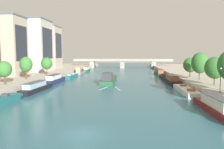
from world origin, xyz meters
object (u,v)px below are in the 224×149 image
object	(u,v)px
moored_boat_left_end	(72,76)
moored_boat_right_end	(163,77)
moored_boat_left_midway	(36,87)
lamppost_right_bank	(221,79)
barge_midriver	(109,79)
tree_right_second	(190,65)
moored_boat_right_downstream	(159,72)
tree_left_nearest	(26,64)
tree_left_midway	(47,63)
moored_boat_left_near	(80,72)
moored_boat_left_gap_after	(55,80)
tree_right_far	(215,68)
moored_boat_right_gap_after	(215,106)
bridge_far	(122,62)
tree_right_distant	(200,63)
moored_boat_right_second	(171,80)
moored_boat_left_far	(87,70)
moored_boat_right_midway	(186,90)
tree_left_distant	(4,69)

from	to	relation	value
moored_boat_left_end	moored_boat_right_end	bearing A→B (deg)	0.81
moored_boat_left_midway	lamppost_right_bank	distance (m)	39.82
barge_midriver	moored_boat_right_end	bearing A→B (deg)	30.60
moored_boat_left_midway	tree_right_second	size ratio (longest dim) A/B	2.34
moored_boat_left_midway	moored_boat_right_downstream	world-z (taller)	moored_boat_right_downstream
tree_left_nearest	lamppost_right_bank	xyz separation A→B (m)	(45.08, -17.27, -1.64)
barge_midriver	moored_boat_left_midway	distance (m)	25.28
tree_left_midway	lamppost_right_bank	bearing A→B (deg)	-33.97
moored_boat_left_near	tree_right_second	world-z (taller)	tree_right_second
tree_left_nearest	moored_boat_left_end	bearing A→B (deg)	73.96
moored_boat_right_downstream	tree_left_nearest	xyz separation A→B (m)	(-41.55, -36.94, 5.00)
tree_left_nearest	moored_boat_right_downstream	bearing A→B (deg)	41.64
moored_boat_left_gap_after	tree_right_far	xyz separation A→B (m)	(42.28, -13.81, 4.74)
moored_boat_left_midway	moored_boat_left_end	distance (m)	30.84
moored_boat_left_end	lamppost_right_bank	world-z (taller)	lamppost_right_bank
moored_boat_right_gap_after	bridge_far	size ratio (longest dim) A/B	0.22
moored_boat_right_gap_after	moored_boat_right_downstream	distance (m)	60.76
moored_boat_right_end	tree_right_second	size ratio (longest dim) A/B	1.87
tree_left_midway	bridge_far	bearing A→B (deg)	71.19
moored_boat_left_midway	tree_right_second	distance (m)	45.60
lamppost_right_bank	moored_boat_left_near	bearing A→B (deg)	125.51
barge_midriver	tree_right_distant	bearing A→B (deg)	-18.25
moored_boat_right_second	tree_left_midway	size ratio (longest dim) A/B	2.50
moored_boat_right_second	tree_right_distant	xyz separation A→B (m)	(6.49, -5.68, 5.40)
moored_boat_left_far	moored_boat_right_midway	size ratio (longest dim) A/B	0.75
moored_boat_right_downstream	tree_left_nearest	bearing A→B (deg)	-138.36
moored_boat_left_far	moored_boat_right_end	size ratio (longest dim) A/B	1.00
moored_boat_left_near	tree_left_midway	distance (m)	25.80
lamppost_right_bank	tree_right_distant	bearing A→B (deg)	82.13
moored_boat_left_end	moored_boat_right_midway	distance (m)	46.03
moored_boat_left_far	tree_right_far	xyz separation A→B (m)	(41.59, -58.42, 4.80)
moored_boat_right_downstream	tree_left_midway	size ratio (longest dim) A/B	2.54
tree_left_nearest	moored_boat_left_midway	bearing A→B (deg)	-51.42
moored_boat_left_far	moored_boat_right_second	xyz separation A→B (m)	(35.10, -42.24, 0.08)
moored_boat_left_near	tree_left_distant	world-z (taller)	tree_left_distant
moored_boat_right_second	tree_left_nearest	world-z (taller)	tree_left_nearest
moored_boat_left_midway	moored_boat_left_far	xyz separation A→B (m)	(-0.15, 59.31, 0.07)
moored_boat_right_end	bridge_far	xyz separation A→B (m)	(-17.52, 57.01, 3.27)
tree_left_midway	moored_boat_left_far	bearing A→B (deg)	81.79
moored_boat_right_gap_after	tree_left_nearest	world-z (taller)	tree_left_nearest
tree_right_second	bridge_far	world-z (taller)	tree_right_second
tree_left_distant	lamppost_right_bank	size ratio (longest dim) A/B	1.19
moored_boat_left_end	moored_boat_right_gap_after	size ratio (longest dim) A/B	0.86
moored_boat_right_second	tree_left_distant	world-z (taller)	tree_left_distant
tree_right_distant	lamppost_right_bank	xyz separation A→B (m)	(-2.84, -20.54, -2.12)
tree_left_midway	lamppost_right_bank	distance (m)	53.47
moored_boat_right_midway	moored_boat_right_second	bearing A→B (deg)	91.46
barge_midriver	bridge_far	size ratio (longest dim) A/B	0.35
moored_boat_left_far	tree_right_second	size ratio (longest dim) A/B	1.87
moored_boat_left_far	moored_boat_left_gap_after	bearing A→B (deg)	-90.88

